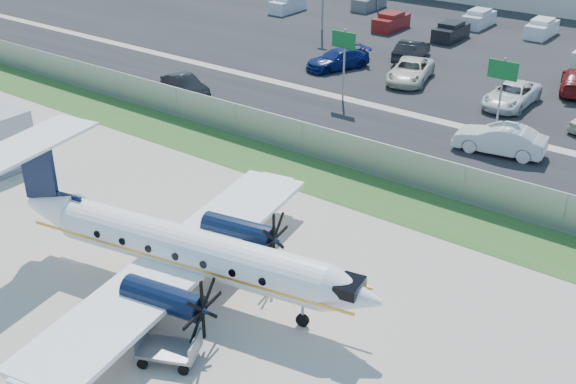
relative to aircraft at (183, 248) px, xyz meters
The scene contains 19 objects.
ground 2.15m from the aircraft, ahead, with size 170.00×170.00×0.00m, color #B5A799.
grass_verge 12.17m from the aircraft, 86.50° to the left, with size 170.00×4.00×0.02m, color #2D561E.
access_road 19.09m from the aircraft, 87.79° to the left, with size 170.00×8.00×0.02m, color black.
parking_lot 40.03m from the aircraft, 88.95° to the left, with size 170.00×32.00×0.02m, color black.
perimeter_fence 14.03m from the aircraft, 87.00° to the left, with size 120.00×0.06×1.99m.
sign_left 24.06m from the aircraft, 107.62° to the left, with size 1.80×0.26×5.00m.
sign_mid 23.24m from the aircraft, 80.74° to the left, with size 1.80×0.26×5.00m.
aircraft is the anchor object (origin of this frame).
baggage_cart_far 4.60m from the aircraft, 54.05° to the right, with size 2.50×2.08×1.13m.
service_container 16.72m from the aircraft, behind, with size 2.93×2.93×3.20m.
cone_starboard_wing 10.44m from the aircraft, 104.01° to the left, with size 0.33×0.33×0.47m.
road_car_west 24.33m from the aircraft, 134.11° to the left, with size 1.48×4.25×1.40m, color black.
road_car_mid 21.55m from the aircraft, 77.10° to the left, with size 1.81×5.19×1.71m, color silver.
parked_car_a 31.25m from the aircraft, 111.88° to the left, with size 2.13×5.24×1.52m, color navy.
parked_car_b 30.21m from the aircraft, 100.78° to the left, with size 2.64×5.72×1.59m, color beige.
parked_car_c 29.17m from the aircraft, 85.36° to the left, with size 2.56×5.56×1.54m, color silver.
parked_car_f 35.40m from the aircraft, 103.28° to the left, with size 1.73×4.97×1.64m, color black.
parked_car_g 35.08m from the aircraft, 81.78° to the left, with size 2.29×5.62×1.63m, color maroon.
far_parking_rows 45.03m from the aircraft, 89.07° to the left, with size 56.00×10.00×1.60m, color gray, non-canonical shape.
Camera 1 is at (17.27, -17.07, 16.98)m, focal length 45.00 mm.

